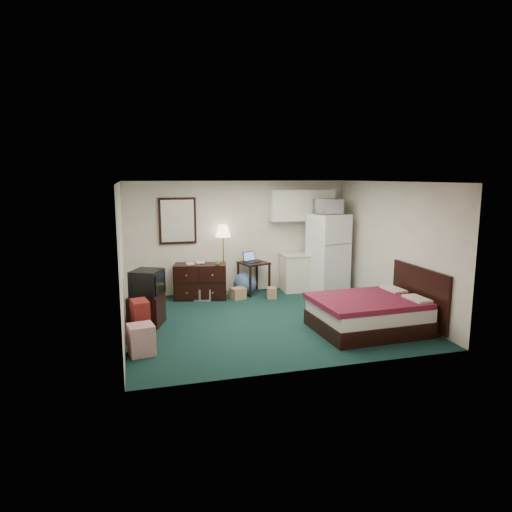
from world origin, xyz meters
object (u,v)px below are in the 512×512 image
object	(u,v)px
tv_stand	(147,310)
floor_lamp	(223,260)
bed	(368,315)
kitchen_counter	(299,273)
desk	(254,278)
fridge	(328,254)
suitcase	(140,320)
dresser	(200,281)

from	to	relation	value
tv_stand	floor_lamp	bearing A→B (deg)	64.69
floor_lamp	bed	xyz separation A→B (m)	(1.87, -3.08, -0.49)
kitchen_counter	bed	world-z (taller)	kitchen_counter
desk	fridge	distance (m)	1.75
floor_lamp	kitchen_counter	xyz separation A→B (m)	(1.73, -0.14, -0.36)
suitcase	kitchen_counter	bearing A→B (deg)	22.94
bed	suitcase	bearing A→B (deg)	168.86
floor_lamp	tv_stand	size ratio (longest dim) A/B	2.65
bed	desk	bearing A→B (deg)	110.28
dresser	desk	world-z (taller)	dresser
dresser	kitchen_counter	bearing A→B (deg)	15.12
dresser	tv_stand	distance (m)	1.92
floor_lamp	fridge	xyz separation A→B (m)	(2.28, -0.49, 0.11)
desk	fridge	xyz separation A→B (m)	(1.62, -0.37, 0.53)
fridge	tv_stand	world-z (taller)	fridge
dresser	bed	distance (m)	3.74
kitchen_counter	suitcase	world-z (taller)	kitchen_counter
floor_lamp	kitchen_counter	distance (m)	1.77
dresser	fridge	xyz separation A→B (m)	(2.84, -0.26, 0.51)
floor_lamp	kitchen_counter	size ratio (longest dim) A/B	1.88
bed	dresser	bearing A→B (deg)	128.52
floor_lamp	tv_stand	distance (m)	2.51
desk	fridge	bearing A→B (deg)	-30.77
bed	fridge	bearing A→B (deg)	78.93
fridge	tv_stand	distance (m)	4.26
desk	dresser	bearing A→B (deg)	167.47
dresser	fridge	distance (m)	2.90
bed	tv_stand	xyz separation A→B (m)	(-3.61, 1.34, -0.01)
desk	bed	bearing A→B (deg)	-85.71
tv_stand	suitcase	bearing A→B (deg)	-79.62
desk	bed	xyz separation A→B (m)	(1.21, -2.96, -0.07)
fridge	suitcase	bearing A→B (deg)	-166.87
floor_lamp	desk	bearing A→B (deg)	-10.29
bed	suitcase	size ratio (longest dim) A/B	2.73
dresser	suitcase	xyz separation A→B (m)	(-1.31, -2.24, -0.05)
kitchen_counter	suitcase	size ratio (longest dim) A/B	1.27
dresser	tv_stand	xyz separation A→B (m)	(-1.19, -1.50, -0.11)
kitchen_counter	tv_stand	xyz separation A→B (m)	(-3.47, -1.59, -0.14)
tv_stand	suitcase	distance (m)	0.75
fridge	tv_stand	size ratio (longest dim) A/B	3.03
desk	suitcase	world-z (taller)	desk
kitchen_counter	suitcase	distance (m)	4.28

